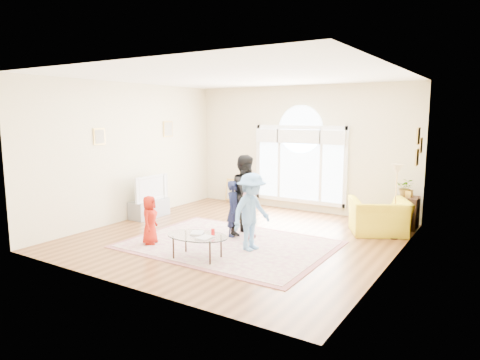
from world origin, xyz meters
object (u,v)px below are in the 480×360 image
Objects in this scene: tv_console at (149,209)px; television at (149,188)px; area_rug at (229,244)px; coffee_table at (197,236)px; armchair at (379,217)px.

television reaches higher than tv_console.
tv_console is (-2.88, 0.83, 0.20)m from area_rug.
television is (-2.88, 0.83, 0.72)m from area_rug.
area_rug is at bearing -16.04° from television.
area_rug is 1.04m from coffee_table.
coffee_table is (-0.01, -0.96, 0.39)m from area_rug.
area_rug is 2.98× the size of coffee_table.
armchair is (5.10, 1.46, -0.36)m from television.
tv_console is 0.52m from television.
area_rug is 3.08m from television.
tv_console is at bearing 164.00° from area_rug.
armchair is (2.23, 3.25, -0.03)m from coffee_table.
area_rug is 3.21m from armchair.
tv_console is at bearing 139.89° from coffee_table.
coffee_table is at bearing -90.34° from area_rug.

